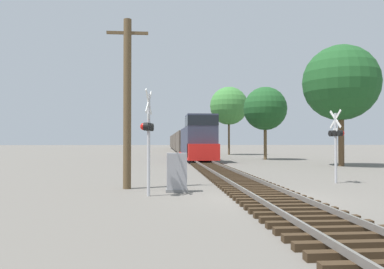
{
  "coord_description": "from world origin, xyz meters",
  "views": [
    {
      "loc": [
        -3.73,
        -13.18,
        2.06
      ],
      "look_at": [
        -2.01,
        8.85,
        2.46
      ],
      "focal_mm": 35.0,
      "sensor_mm": 36.0,
      "label": 1
    }
  ],
  "objects_px": {
    "tree_mid_background": "(265,109)",
    "crossing_signal_far": "(336,137)",
    "crossing_signal_near": "(148,132)",
    "utility_pole": "(127,102)",
    "tree_far_right": "(341,83)",
    "freight_train": "(181,142)",
    "tree_deep_background": "(229,106)",
    "relay_cabinet": "(177,173)"
  },
  "relations": [
    {
      "from": "crossing_signal_near",
      "to": "tree_mid_background",
      "type": "relative_size",
      "value": 0.49
    },
    {
      "from": "crossing_signal_near",
      "to": "relay_cabinet",
      "type": "bearing_deg",
      "value": 144.35
    },
    {
      "from": "tree_deep_background",
      "to": "freight_train",
      "type": "bearing_deg",
      "value": 107.88
    },
    {
      "from": "crossing_signal_near",
      "to": "utility_pole",
      "type": "bearing_deg",
      "value": -144.78
    },
    {
      "from": "crossing_signal_far",
      "to": "tree_mid_background",
      "type": "xyz_separation_m",
      "value": [
        2.97,
        23.45,
        3.48
      ]
    },
    {
      "from": "tree_mid_background",
      "to": "freight_train",
      "type": "bearing_deg",
      "value": 102.4
    },
    {
      "from": "tree_far_right",
      "to": "tree_deep_background",
      "type": "relative_size",
      "value": 0.96
    },
    {
      "from": "tree_far_right",
      "to": "crossing_signal_near",
      "type": "bearing_deg",
      "value": -134.17
    },
    {
      "from": "freight_train",
      "to": "crossing_signal_far",
      "type": "xyz_separation_m",
      "value": [
        4.8,
        -58.82,
        0.31
      ]
    },
    {
      "from": "utility_pole",
      "to": "tree_far_right",
      "type": "height_order",
      "value": "tree_far_right"
    },
    {
      "from": "crossing_signal_far",
      "to": "tree_mid_background",
      "type": "height_order",
      "value": "tree_mid_background"
    },
    {
      "from": "relay_cabinet",
      "to": "tree_deep_background",
      "type": "xyz_separation_m",
      "value": [
        9.58,
        41.57,
        6.74
      ]
    },
    {
      "from": "utility_pole",
      "to": "tree_mid_background",
      "type": "relative_size",
      "value": 0.9
    },
    {
      "from": "freight_train",
      "to": "crossing_signal_far",
      "type": "height_order",
      "value": "freight_train"
    },
    {
      "from": "freight_train",
      "to": "tree_mid_background",
      "type": "xyz_separation_m",
      "value": [
        7.78,
        -35.37,
        3.79
      ]
    },
    {
      "from": "crossing_signal_near",
      "to": "relay_cabinet",
      "type": "relative_size",
      "value": 2.53
    },
    {
      "from": "tree_far_right",
      "to": "tree_deep_background",
      "type": "xyz_separation_m",
      "value": [
        -4.63,
        26.82,
        0.6
      ]
    },
    {
      "from": "freight_train",
      "to": "crossing_signal_near",
      "type": "distance_m",
      "value": 62.64
    },
    {
      "from": "freight_train",
      "to": "utility_pole",
      "type": "relative_size",
      "value": 12.03
    },
    {
      "from": "freight_train",
      "to": "crossing_signal_far",
      "type": "bearing_deg",
      "value": -85.33
    },
    {
      "from": "crossing_signal_far",
      "to": "utility_pole",
      "type": "xyz_separation_m",
      "value": [
        -10.08,
        -1.41,
        1.52
      ]
    },
    {
      "from": "crossing_signal_near",
      "to": "tree_mid_background",
      "type": "xyz_separation_m",
      "value": [
        12.07,
        27.11,
        3.32
      ]
    },
    {
      "from": "tree_mid_background",
      "to": "utility_pole",
      "type": "bearing_deg",
      "value": -117.7
    },
    {
      "from": "tree_mid_background",
      "to": "tree_deep_background",
      "type": "height_order",
      "value": "tree_deep_background"
    },
    {
      "from": "utility_pole",
      "to": "tree_mid_background",
      "type": "height_order",
      "value": "tree_mid_background"
    },
    {
      "from": "freight_train",
      "to": "relay_cabinet",
      "type": "height_order",
      "value": "freight_train"
    },
    {
      "from": "crossing_signal_near",
      "to": "tree_far_right",
      "type": "bearing_deg",
      "value": 147.51
    },
    {
      "from": "relay_cabinet",
      "to": "tree_mid_background",
      "type": "bearing_deg",
      "value": 67.24
    },
    {
      "from": "freight_train",
      "to": "tree_mid_background",
      "type": "relative_size",
      "value": 10.85
    },
    {
      "from": "crossing_signal_near",
      "to": "relay_cabinet",
      "type": "xyz_separation_m",
      "value": [
        1.13,
        1.04,
        -1.65
      ]
    },
    {
      "from": "relay_cabinet",
      "to": "utility_pole",
      "type": "bearing_deg",
      "value": 150.23
    },
    {
      "from": "tree_mid_background",
      "to": "relay_cabinet",
      "type": "bearing_deg",
      "value": -112.76
    },
    {
      "from": "crossing_signal_near",
      "to": "tree_deep_background",
      "type": "bearing_deg",
      "value": 177.58
    },
    {
      "from": "tree_far_right",
      "to": "tree_mid_background",
      "type": "distance_m",
      "value": 11.84
    },
    {
      "from": "freight_train",
      "to": "tree_deep_background",
      "type": "distance_m",
      "value": 21.61
    },
    {
      "from": "utility_pole",
      "to": "tree_deep_background",
      "type": "xyz_separation_m",
      "value": [
        11.69,
        40.36,
        3.73
      ]
    },
    {
      "from": "tree_far_right",
      "to": "tree_mid_background",
      "type": "relative_size",
      "value": 1.23
    },
    {
      "from": "tree_mid_background",
      "to": "tree_deep_background",
      "type": "bearing_deg",
      "value": 95.03
    },
    {
      "from": "freight_train",
      "to": "tree_mid_background",
      "type": "bearing_deg",
      "value": -77.6
    },
    {
      "from": "utility_pole",
      "to": "crossing_signal_far",
      "type": "bearing_deg",
      "value": 7.97
    },
    {
      "from": "crossing_signal_far",
      "to": "relay_cabinet",
      "type": "bearing_deg",
      "value": 99.71
    },
    {
      "from": "tree_mid_background",
      "to": "crossing_signal_far",
      "type": "bearing_deg",
      "value": -97.23
    }
  ]
}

